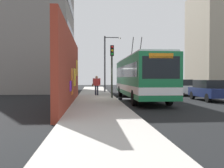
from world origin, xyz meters
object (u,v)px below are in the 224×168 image
at_px(parked_car_white, 181,87).
at_px(pedestrian_midblock, 97,84).
at_px(city_bus, 140,77).
at_px(traffic_light, 112,62).
at_px(parked_car_red, 152,84).
at_px(parked_car_black, 163,85).
at_px(parked_car_navy, 209,90).
at_px(street_lamp, 107,60).

xyz_separation_m(parked_car_white, pedestrian_midblock, (-1.56, 8.52, 0.37)).
height_order(city_bus, pedestrian_midblock, city_bus).
relative_size(city_bus, traffic_light, 2.79).
relative_size(city_bus, parked_car_white, 2.87).
bearing_deg(parked_car_red, city_bus, 163.37).
bearing_deg(parked_car_black, parked_car_white, 180.00).
bearing_deg(parked_car_navy, parked_car_red, -0.00).
relative_size(parked_car_navy, street_lamp, 0.64).
xyz_separation_m(city_bus, parked_car_white, (5.26, -5.20, -1.01)).
height_order(parked_car_white, parked_car_red, same).
relative_size(parked_car_white, traffic_light, 0.97).
relative_size(parked_car_black, traffic_light, 1.14).
relative_size(parked_car_navy, parked_car_red, 0.92).
relative_size(parked_car_black, parked_car_red, 1.08).
xyz_separation_m(parked_car_white, traffic_light, (-4.62, 7.35, 2.14)).
bearing_deg(parked_car_white, parked_car_navy, 180.00).
bearing_deg(pedestrian_midblock, street_lamp, -12.94).
distance_m(parked_car_white, traffic_light, 8.94).
height_order(city_bus, parked_car_red, city_bus).
xyz_separation_m(parked_car_red, street_lamp, (-8.05, 7.22, 3.00)).
bearing_deg(city_bus, street_lamp, 12.18).
bearing_deg(parked_car_white, street_lamp, 60.43).
bearing_deg(traffic_light, pedestrian_midblock, 20.91).
relative_size(city_bus, street_lamp, 1.85).
xyz_separation_m(parked_car_red, traffic_light, (-16.77, 7.35, 2.14)).
height_order(parked_car_black, pedestrian_midblock, pedestrian_midblock).
bearing_deg(parked_car_red, parked_car_navy, 180.00).
height_order(city_bus, parked_car_navy, city_bus).
bearing_deg(street_lamp, parked_car_white, -119.57).
bearing_deg(street_lamp, parked_car_navy, -144.68).
relative_size(traffic_light, street_lamp, 0.66).
xyz_separation_m(parked_car_black, parked_car_red, (5.91, -0.00, -0.00)).
bearing_deg(city_bus, parked_car_white, -44.68).
bearing_deg(parked_car_navy, parked_car_black, -0.00).
bearing_deg(parked_car_black, parked_car_red, -0.00).
distance_m(traffic_light, street_lamp, 8.76).
height_order(parked_car_white, parked_car_black, same).
bearing_deg(parked_car_red, pedestrian_midblock, 148.14).
distance_m(parked_car_navy, parked_car_white, 6.09).
bearing_deg(pedestrian_midblock, parked_car_red, -31.86).
distance_m(city_bus, traffic_light, 2.51).
bearing_deg(traffic_light, parked_car_white, -57.86).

